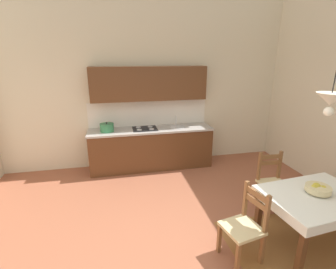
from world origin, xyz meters
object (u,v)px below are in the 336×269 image
Objects in this scene: kitchen_cabinetry at (150,130)px; dining_chair_kitchen_side at (272,183)px; dining_chair_tv_side at (245,226)px; pendant_lamp at (331,100)px; fruit_bowl at (318,189)px; dining_table at (316,204)px.

dining_chair_kitchen_side is (1.68, -2.03, -0.41)m from kitchen_cabinetry.
dining_chair_tv_side is (-0.98, -0.89, 0.00)m from dining_chair_kitchen_side.
pendant_lamp is (1.60, -2.90, 1.08)m from kitchen_cabinetry.
fruit_bowl is 0.37× the size of pendant_lamp.
pendant_lamp is (-0.06, 0.02, 1.32)m from dining_table.
dining_chair_tv_side is 3.10× the size of fruit_bowl.
kitchen_cabinetry is 3.48m from pendant_lamp.
dining_table is 1.32m from pendant_lamp.
dining_table is at bearing -19.27° from pendant_lamp.
dining_chair_tv_side is at bearing -178.84° from pendant_lamp.
dining_table is 1.45× the size of dining_chair_tv_side.
dining_table is 1.68× the size of pendant_lamp.
kitchen_cabinetry is 1.97× the size of dining_table.
kitchen_cabinetry is 3.03m from dining_chair_tv_side.
kitchen_cabinetry reaches higher than dining_chair_kitchen_side.
kitchen_cabinetry is at bearing 119.69° from dining_table.
pendant_lamp reaches higher than kitchen_cabinetry.
kitchen_cabinetry is 3.37m from dining_table.
dining_table is 4.51× the size of fruit_bowl.
dining_table is (1.66, -2.92, -0.24)m from kitchen_cabinetry.
dining_chair_kitchen_side reaches higher than fruit_bowl.
dining_chair_kitchen_side reaches higher than dining_table.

